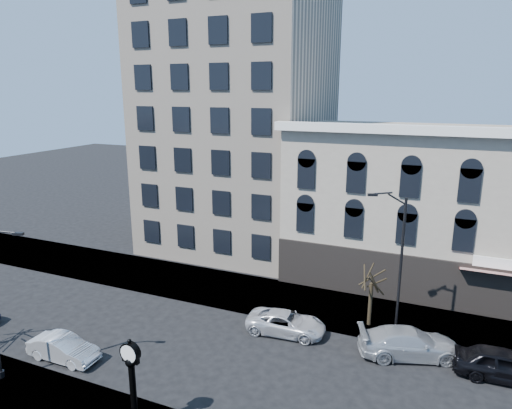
% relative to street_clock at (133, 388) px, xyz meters
% --- Properties ---
extents(ground, '(160.00, 160.00, 0.00)m').
position_rel_street_clock_xyz_m(ground, '(-0.74, 6.69, -2.09)').
color(ground, black).
rests_on(ground, ground).
extents(sidewalk_far, '(160.00, 6.00, 0.12)m').
position_rel_street_clock_xyz_m(sidewalk_far, '(-0.74, 14.69, -2.03)').
color(sidewalk_far, '#99958B').
rests_on(sidewalk_far, ground).
extents(cream_tower, '(15.90, 15.40, 42.50)m').
position_rel_street_clock_xyz_m(cream_tower, '(-6.86, 25.58, 17.23)').
color(cream_tower, beige).
rests_on(cream_tower, ground).
extents(victorian_row, '(22.60, 11.19, 12.50)m').
position_rel_street_clock_xyz_m(victorian_row, '(11.26, 22.59, 3.91)').
color(victorian_row, '#A29786').
rests_on(victorian_row, ground).
extents(street_clock, '(0.99, 0.99, 4.36)m').
position_rel_street_clock_xyz_m(street_clock, '(0.00, 0.00, 0.00)').
color(street_clock, black).
rests_on(street_clock, sidewalk_near).
extents(street_lamp_far, '(2.28, 1.01, 9.14)m').
position_rel_street_clock_xyz_m(street_lamp_far, '(9.06, 12.47, 4.93)').
color(street_lamp_far, black).
rests_on(street_lamp_far, sidewalk_far).
extents(bare_tree_far, '(2.66, 2.66, 4.57)m').
position_rel_street_clock_xyz_m(bare_tree_far, '(7.98, 13.39, 1.46)').
color(bare_tree_far, '#312718').
rests_on(bare_tree_far, sidewalk_far).
extents(car_near_b, '(4.20, 1.53, 1.38)m').
position_rel_street_clock_xyz_m(car_near_b, '(-7.11, 2.87, -1.40)').
color(car_near_b, silver).
rests_on(car_near_b, ground).
extents(car_far_a, '(5.06, 2.66, 1.36)m').
position_rel_street_clock_xyz_m(car_far_a, '(3.38, 10.48, -1.41)').
color(car_far_a, silver).
rests_on(car_far_a, ground).
extents(car_far_b, '(6.11, 4.11, 1.64)m').
position_rel_street_clock_xyz_m(car_far_b, '(10.64, 10.83, -1.27)').
color(car_far_b, '#A5A8AD').
rests_on(car_far_b, ground).
extents(car_far_c, '(4.98, 2.15, 1.67)m').
position_rel_street_clock_xyz_m(car_far_c, '(15.37, 10.54, -1.25)').
color(car_far_c, black).
rests_on(car_far_c, ground).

